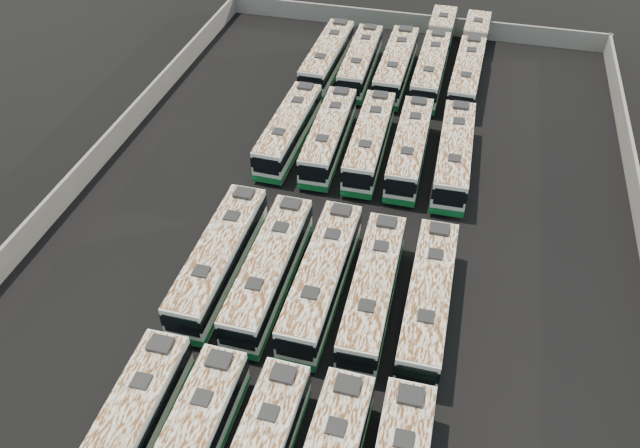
{
  "coord_description": "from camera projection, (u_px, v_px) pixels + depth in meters",
  "views": [
    {
      "loc": [
        7.34,
        -35.58,
        32.69
      ],
      "look_at": [
        -1.33,
        -1.92,
        1.6
      ],
      "focal_mm": 35.0,
      "sensor_mm": 36.0,
      "label": 1
    }
  ],
  "objects": [
    {
      "name": "bus_midback_far_left",
      "position": [
        289.0,
        130.0,
        55.81
      ],
      "size": [
        2.93,
        12.44,
        3.49
      ],
      "rotation": [
        0.0,
        0.0,
        -0.03
      ],
      "color": "silver",
      "rests_on": "ground"
    },
    {
      "name": "ground",
      "position": [
        342.0,
        226.0,
        48.84
      ],
      "size": [
        140.0,
        140.0,
        0.0
      ],
      "primitive_type": "plane",
      "color": "black",
      "rests_on": "ground"
    },
    {
      "name": "bus_midfront_far_left",
      "position": [
        220.0,
        259.0,
        43.52
      ],
      "size": [
        2.75,
        12.96,
        3.65
      ],
      "rotation": [
        0.0,
        0.0,
        -0.0
      ],
      "color": "silver",
      "rests_on": "ground"
    },
    {
      "name": "bus_midfront_center",
      "position": [
        322.0,
        278.0,
        42.14
      ],
      "size": [
        2.86,
        12.89,
        3.63
      ],
      "rotation": [
        0.0,
        0.0,
        -0.01
      ],
      "color": "silver",
      "rests_on": "ground"
    },
    {
      "name": "bus_midfront_far_right",
      "position": [
        428.0,
        300.0,
        40.75
      ],
      "size": [
        2.77,
        12.68,
        3.57
      ],
      "rotation": [
        0.0,
        0.0,
        0.01
      ],
      "color": "silver",
      "rests_on": "ground"
    },
    {
      "name": "bus_midback_right",
      "position": [
        410.0,
        148.0,
        53.72
      ],
      "size": [
        2.83,
        12.51,
        3.52
      ],
      "rotation": [
        0.0,
        0.0,
        0.02
      ],
      "color": "silver",
      "rests_on": "ground"
    },
    {
      "name": "bus_back_left",
      "position": [
        360.0,
        62.0,
        65.37
      ],
      "size": [
        2.84,
        12.49,
        3.51
      ],
      "rotation": [
        0.0,
        0.0,
        0.02
      ],
      "color": "silver",
      "rests_on": "ground"
    },
    {
      "name": "bus_midback_far_right",
      "position": [
        454.0,
        154.0,
        52.87
      ],
      "size": [
        3.03,
        12.91,
        3.62
      ],
      "rotation": [
        0.0,
        0.0,
        0.02
      ],
      "color": "silver",
      "rests_on": "ground"
    },
    {
      "name": "bus_back_far_right",
      "position": [
        470.0,
        61.0,
        65.6
      ],
      "size": [
        3.13,
        19.49,
        3.53
      ],
      "rotation": [
        0.0,
        0.0,
        -0.03
      ],
      "color": "silver",
      "rests_on": "ground"
    },
    {
      "name": "bus_midback_center",
      "position": [
        370.0,
        141.0,
        54.43
      ],
      "size": [
        2.96,
        12.64,
        3.55
      ],
      "rotation": [
        0.0,
        0.0,
        0.02
      ],
      "color": "silver",
      "rests_on": "ground"
    },
    {
      "name": "bus_front_far_left",
      "position": [
        123.0,
        441.0,
        33.31
      ],
      "size": [
        2.83,
        12.76,
        3.59
      ],
      "rotation": [
        0.0,
        0.0,
        0.01
      ],
      "color": "silver",
      "rests_on": "ground"
    },
    {
      "name": "bus_back_right",
      "position": [
        434.0,
        55.0,
        66.43
      ],
      "size": [
        2.76,
        19.68,
        3.57
      ],
      "rotation": [
        0.0,
        0.0,
        -0.0
      ],
      "color": "silver",
      "rests_on": "ground"
    },
    {
      "name": "bus_back_center",
      "position": [
        396.0,
        66.0,
        64.58
      ],
      "size": [
        2.8,
        12.99,
        3.66
      ],
      "rotation": [
        0.0,
        0.0,
        -0.0
      ],
      "color": "silver",
      "rests_on": "ground"
    },
    {
      "name": "bus_back_far_left",
      "position": [
        327.0,
        58.0,
        65.95
      ],
      "size": [
        3.0,
        12.96,
        3.64
      ],
      "rotation": [
        0.0,
        0.0,
        -0.02
      ],
      "color": "silver",
      "rests_on": "ground"
    },
    {
      "name": "perimeter_wall",
      "position": [
        343.0,
        216.0,
        48.11
      ],
      "size": [
        45.2,
        73.2,
        2.2
      ],
      "color": "#65625E",
      "rests_on": "ground"
    },
    {
      "name": "bus_midback_left",
      "position": [
        329.0,
        136.0,
        55.1
      ],
      "size": [
        2.9,
        12.45,
        3.49
      ],
      "rotation": [
        0.0,
        0.0,
        0.02
      ],
      "color": "silver",
      "rests_on": "ground"
    },
    {
      "name": "bus_midfront_left",
      "position": [
        269.0,
        270.0,
        42.72
      ],
      "size": [
        2.75,
        12.8,
        3.61
      ],
      "rotation": [
        0.0,
        0.0,
        -0.0
      ],
      "color": "silver",
      "rests_on": "ground"
    },
    {
      "name": "bus_midfront_right",
      "position": [
        373.0,
        290.0,
        41.4
      ],
      "size": [
        2.85,
        12.52,
        3.52
      ],
      "rotation": [
        0.0,
        0.0,
        0.02
      ],
      "color": "silver",
      "rests_on": "ground"
    }
  ]
}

